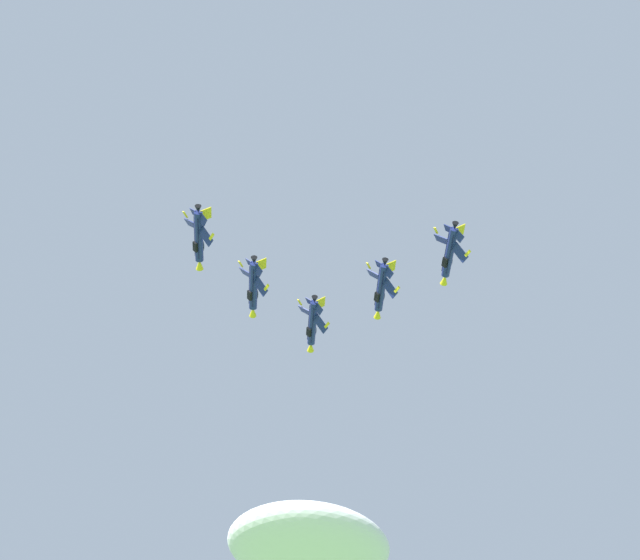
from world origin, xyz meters
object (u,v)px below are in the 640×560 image
(fighter_jet_left_wing, at_px, (253,287))
(fighter_jet_left_outer, at_px, (199,238))
(fighter_jet_lead, at_px, (313,324))
(fighter_jet_right_outer, at_px, (449,254))
(fighter_jet_right_wing, at_px, (381,289))

(fighter_jet_left_wing, xyz_separation_m, fighter_jet_left_outer, (-13.26, -8.16, 2.02))
(fighter_jet_lead, height_order, fighter_jet_right_outer, fighter_jet_right_outer)
(fighter_jet_left_outer, height_order, fighter_jet_right_outer, fighter_jet_right_outer)
(fighter_jet_left_wing, relative_size, fighter_jet_left_outer, 1.00)
(fighter_jet_right_outer, bearing_deg, fighter_jet_lead, 142.41)
(fighter_jet_right_wing, bearing_deg, fighter_jet_left_wing, 178.75)
(fighter_jet_lead, height_order, fighter_jet_left_wing, fighter_jet_lead)
(fighter_jet_right_outer, bearing_deg, fighter_jet_left_wing, 166.84)
(fighter_jet_lead, distance_m, fighter_jet_left_outer, 33.06)
(fighter_jet_left_wing, relative_size, fighter_jet_right_outer, 1.00)
(fighter_jet_left_wing, xyz_separation_m, fighter_jet_right_outer, (37.80, -17.09, 2.57))
(fighter_jet_left_wing, bearing_deg, fighter_jet_left_outer, -137.23)
(fighter_jet_right_wing, bearing_deg, fighter_jet_left_outer, -165.43)
(fighter_jet_lead, xyz_separation_m, fighter_jet_left_wing, (-15.12, -8.79, -2.24))
(fighter_jet_right_outer, bearing_deg, fighter_jet_right_wing, 146.54)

